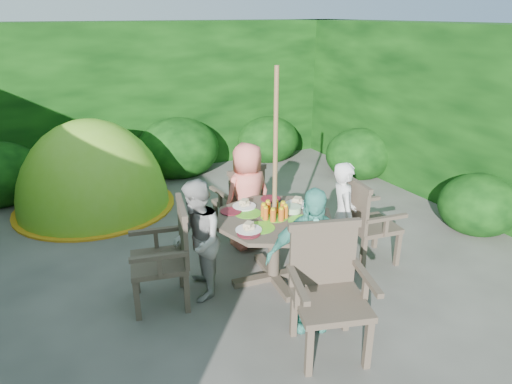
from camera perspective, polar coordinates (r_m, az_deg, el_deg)
name	(u,v)px	position (r m, az deg, el deg)	size (l,w,h in m)	color
ground	(225,266)	(5.16, -3.93, -9.27)	(60.00, 60.00, 0.00)	#484641
hedge_enclosure	(179,131)	(5.85, -9.58, 7.54)	(9.00, 9.00, 2.50)	black
patio_table	(275,227)	(4.64, 2.33, -4.40)	(1.38, 1.38, 0.86)	#3B3026
parasol_pole	(275,182)	(4.45, 2.38, 1.31)	(0.04, 0.04, 2.20)	brown
garden_chair_right	(366,220)	(5.18, 13.54, -3.43)	(0.58, 0.63, 0.94)	#3B3026
garden_chair_left	(167,254)	(4.41, -11.03, -7.60)	(0.63, 0.68, 0.97)	#3B3026
garden_chair_back	(241,200)	(5.64, -1.90, -0.95)	(0.59, 0.53, 0.90)	#3B3026
garden_chair_front	(328,288)	(3.83, 8.97, -11.80)	(0.75, 0.71, 1.03)	#3B3026
child_right	(343,216)	(4.98, 10.81, -2.96)	(0.44, 0.29, 1.20)	silver
child_left	(197,241)	(4.43, -7.36, -6.04)	(0.58, 0.46, 1.20)	#A2A19C
child_back	(248,196)	(5.31, -1.05, -0.55)	(0.62, 0.41, 1.28)	#F07463
child_front	(310,260)	(3.98, 6.80, -8.42)	(0.77, 0.32, 1.32)	#4BB09B
dome_tent	(97,207)	(7.02, -19.31, -1.78)	(2.50, 2.50, 2.56)	#78BA23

